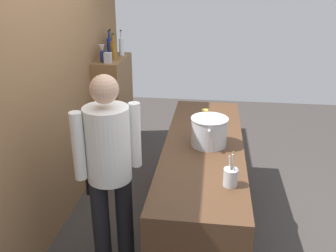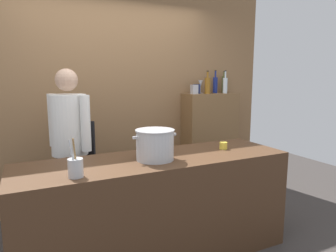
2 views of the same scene
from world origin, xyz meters
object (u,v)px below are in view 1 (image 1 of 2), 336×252
at_px(chef, 109,164).
at_px(wine_bottle_olive, 111,44).
at_px(wine_bottle_cobalt, 109,47).
at_px(wine_bottle_clear, 121,46).
at_px(wine_glass_tall, 102,49).
at_px(butter_jar, 205,113).
at_px(utensil_crock, 231,177).
at_px(stockpot_large, 209,132).
at_px(spice_tin_silver, 108,58).
at_px(wine_bottle_amber, 114,50).
at_px(spice_tin_navy, 104,56).

bearing_deg(chef, wine_bottle_olive, -110.04).
relative_size(wine_bottle_olive, wine_bottle_cobalt, 0.97).
relative_size(wine_bottle_clear, wine_glass_tall, 1.72).
distance_m(butter_jar, wine_bottle_cobalt, 1.53).
bearing_deg(chef, utensil_crock, 139.65).
relative_size(stockpot_large, wine_bottle_clear, 1.24).
bearing_deg(spice_tin_silver, stockpot_large, -132.15).
height_order(utensil_crock, wine_bottle_clear, wine_bottle_clear).
bearing_deg(wine_bottle_clear, utensil_crock, -149.13).
relative_size(wine_glass_tall, spice_tin_silver, 1.51).
distance_m(stockpot_large, wine_bottle_olive, 2.16).
bearing_deg(butter_jar, stockpot_large, -175.46).
distance_m(chef, wine_bottle_olive, 2.35).
bearing_deg(wine_bottle_amber, wine_bottle_cobalt, 28.06).
distance_m(chef, wine_bottle_clear, 2.22).
bearing_deg(stockpot_large, spice_tin_navy, 47.49).
bearing_deg(wine_bottle_clear, wine_bottle_cobalt, 117.09).
relative_size(wine_bottle_amber, spice_tin_silver, 2.54).
relative_size(butter_jar, wine_bottle_cobalt, 0.24).
bearing_deg(utensil_crock, spice_tin_navy, 38.18).
bearing_deg(wine_bottle_olive, wine_bottle_cobalt, -169.22).
height_order(utensil_crock, wine_bottle_amber, wine_bottle_amber).
bearing_deg(wine_bottle_amber, wine_bottle_olive, 20.46).
bearing_deg(butter_jar, spice_tin_silver, 73.06).
distance_m(wine_bottle_olive, wine_bottle_clear, 0.20).
bearing_deg(chef, wine_glass_tall, -107.20).
bearing_deg(utensil_crock, wine_bottle_olive, 32.76).
bearing_deg(wine_bottle_clear, butter_jar, -126.49).
bearing_deg(spice_tin_navy, wine_glass_tall, 27.54).
distance_m(wine_glass_tall, spice_tin_navy, 0.12).
bearing_deg(wine_glass_tall, wine_bottle_cobalt, -7.29).
relative_size(stockpot_large, butter_jar, 5.20).
height_order(stockpot_large, butter_jar, stockpot_large).
height_order(wine_bottle_olive, wine_bottle_amber, wine_bottle_olive).
bearing_deg(wine_bottle_olive, stockpot_large, -141.34).
bearing_deg(wine_bottle_clear, chef, -169.12).
distance_m(utensil_crock, spice_tin_silver, 2.27).
bearing_deg(wine_bottle_cobalt, utensil_crock, -145.78).
distance_m(chef, wine_bottle_cobalt, 2.18).
relative_size(wine_bottle_cobalt, wine_glass_tall, 1.74).
height_order(stockpot_large, wine_bottle_amber, wine_bottle_amber).
distance_m(wine_bottle_olive, spice_tin_silver, 0.58).
relative_size(stockpot_large, wine_bottle_amber, 1.27).
relative_size(chef, wine_bottle_cobalt, 5.28).
bearing_deg(spice_tin_navy, wine_bottle_olive, 6.13).
height_order(spice_tin_navy, spice_tin_silver, spice_tin_navy).
relative_size(stockpot_large, spice_tin_navy, 3.10).
xyz_separation_m(wine_bottle_amber, wine_glass_tall, (-0.03, 0.13, 0.01)).
height_order(stockpot_large, utensil_crock, utensil_crock).
xyz_separation_m(stockpot_large, butter_jar, (0.74, 0.06, -0.09)).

